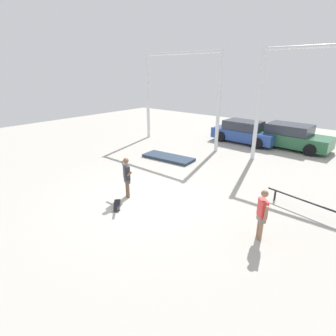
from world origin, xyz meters
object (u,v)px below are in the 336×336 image
object	(u,v)px
parked_car_blue	(244,132)
manual_pad	(168,158)
skateboarder	(127,176)
skateboard	(117,205)
parked_car_green	(290,137)
bystander	(262,213)
grind_rail	(312,205)

from	to	relation	value
parked_car_blue	manual_pad	bearing A→B (deg)	-102.47
skateboarder	manual_pad	bearing A→B (deg)	139.74
skateboard	parked_car_green	xyz separation A→B (m)	(2.27, 11.47, 0.63)
bystander	parked_car_green	bearing A→B (deg)	-28.59
manual_pad	bystander	distance (m)	7.50
parked_car_green	grind_rail	bearing A→B (deg)	-65.79
parked_car_blue	parked_car_green	size ratio (longest dim) A/B	0.93
grind_rail	parked_car_green	bearing A→B (deg)	110.97
skateboard	bystander	size ratio (longest dim) A/B	0.50
manual_pad	skateboard	bearing A→B (deg)	-68.93
parked_car_blue	parked_car_green	xyz separation A→B (m)	(2.68, 0.56, 0.02)
bystander	skateboard	bearing A→B (deg)	66.03
manual_pad	parked_car_green	xyz separation A→B (m)	(4.25, 6.34, 0.62)
parked_car_green	skateboarder	bearing A→B (deg)	-100.12
skateboarder	manual_pad	world-z (taller)	skateboarder
skateboard	grind_rail	xyz separation A→B (m)	(5.25, 3.72, 0.28)
grind_rail	manual_pad	bearing A→B (deg)	168.95
parked_car_blue	grind_rail	bearing A→B (deg)	-49.14
grind_rail	parked_car_blue	world-z (taller)	parked_car_blue
skateboarder	parked_car_green	world-z (taller)	skateboarder
skateboarder	grind_rail	bearing A→B (deg)	56.79
grind_rail	skateboarder	bearing A→B (deg)	-151.73
bystander	parked_car_blue	bearing A→B (deg)	-13.81
parked_car_blue	parked_car_green	distance (m)	2.74
skateboarder	parked_car_green	distance (m)	11.02
parked_car_blue	bystander	distance (m)	10.73
parked_car_green	bystander	size ratio (longest dim) A/B	3.02
skateboarder	grind_rail	xyz separation A→B (m)	(5.52, 2.97, -0.51)
skateboard	grind_rail	size ratio (longest dim) A/B	0.24
grind_rail	bystander	xyz separation A→B (m)	(-0.78, -2.37, 0.48)
parked_car_green	bystander	bearing A→B (deg)	-74.54
parked_car_green	skateboard	bearing A→B (deg)	-97.96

